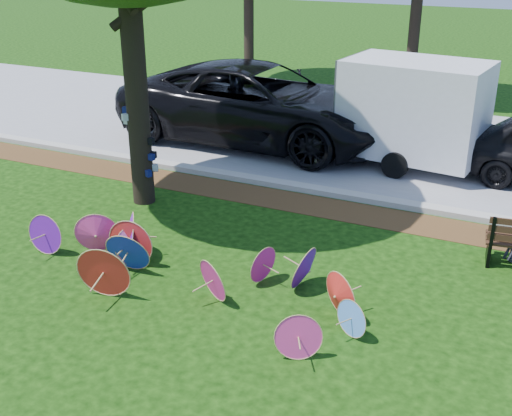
{
  "coord_description": "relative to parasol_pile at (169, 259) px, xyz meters",
  "views": [
    {
      "loc": [
        4.63,
        -6.77,
        5.05
      ],
      "look_at": [
        0.5,
        2.0,
        0.9
      ],
      "focal_mm": 45.0,
      "sensor_mm": 36.0,
      "label": 1
    }
  ],
  "objects": [
    {
      "name": "mulch_strip",
      "position": [
        0.39,
        3.81,
        -0.37
      ],
      "size": [
        90.0,
        1.0,
        0.01
      ],
      "primitive_type": "cube",
      "color": "#472D16",
      "rests_on": "ground"
    },
    {
      "name": "cargo_trailer",
      "position": [
        2.18,
        7.07,
        1.01
      ],
      "size": [
        3.3,
        2.31,
        2.76
      ],
      "primitive_type": "cube",
      "rotation": [
        0.0,
        0.0,
        -0.12
      ],
      "color": "silver",
      "rests_on": "ground"
    },
    {
      "name": "parasol_pile",
      "position": [
        0.0,
        0.0,
        0.0
      ],
      "size": [
        6.1,
        2.25,
        0.87
      ],
      "color": "pink",
      "rests_on": "ground"
    },
    {
      "name": "black_van",
      "position": [
        -1.85,
        7.29,
        0.64
      ],
      "size": [
        7.33,
        3.49,
        2.02
      ],
      "primitive_type": "imported",
      "rotation": [
        0.0,
        0.0,
        1.55
      ],
      "color": "black",
      "rests_on": "ground"
    },
    {
      "name": "street",
      "position": [
        0.39,
        8.66,
        -0.37
      ],
      "size": [
        90.0,
        8.0,
        0.01
      ],
      "primitive_type": "cube",
      "color": "gray",
      "rests_on": "ground"
    },
    {
      "name": "ground",
      "position": [
        0.39,
        -0.69,
        -0.37
      ],
      "size": [
        90.0,
        90.0,
        0.0
      ],
      "primitive_type": "plane",
      "color": "black",
      "rests_on": "ground"
    },
    {
      "name": "curb",
      "position": [
        0.39,
        4.51,
        -0.31
      ],
      "size": [
        90.0,
        0.3,
        0.12
      ],
      "primitive_type": "cube",
      "color": "#B7B5AD",
      "rests_on": "ground"
    }
  ]
}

